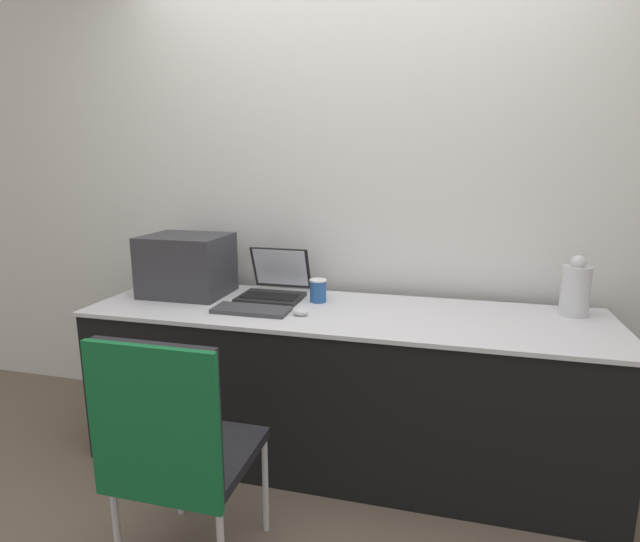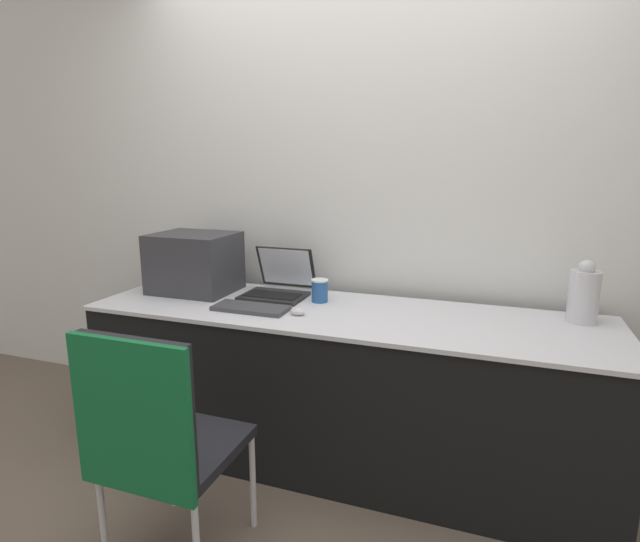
% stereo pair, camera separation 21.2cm
% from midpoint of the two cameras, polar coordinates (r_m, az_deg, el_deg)
% --- Properties ---
extents(ground_plane, '(14.00, 14.00, 0.00)m').
position_cam_midpoint_polar(ground_plane, '(2.44, 2.43, -24.50)').
color(ground_plane, '#6B5B4C').
extents(wall_back, '(8.00, 0.05, 2.60)m').
position_cam_midpoint_polar(wall_back, '(2.73, 7.74, 8.84)').
color(wall_back, silver).
rests_on(wall_back, ground_plane).
extents(table, '(2.46, 0.70, 0.77)m').
position_cam_midpoint_polar(table, '(2.52, 4.88, -13.00)').
color(table, black).
rests_on(table, ground_plane).
extents(printer, '(0.43, 0.35, 0.32)m').
position_cam_midpoint_polar(printer, '(2.76, -12.07, 1.18)').
color(printer, '#333338').
rests_on(printer, table).
extents(laptop_left, '(0.32, 0.34, 0.25)m').
position_cam_midpoint_polar(laptop_left, '(2.65, -2.49, -1.65)').
color(laptop_left, black).
rests_on(laptop_left, table).
extents(external_keyboard, '(0.36, 0.15, 0.02)m').
position_cam_midpoint_polar(external_keyboard, '(2.40, -5.41, -4.27)').
color(external_keyboard, '#3D3D42').
rests_on(external_keyboard, table).
extents(coffee_cup, '(0.09, 0.09, 0.12)m').
position_cam_midpoint_polar(coffee_cup, '(2.52, 2.38, -2.27)').
color(coffee_cup, '#285699').
rests_on(coffee_cup, table).
extents(mouse, '(0.07, 0.05, 0.03)m').
position_cam_midpoint_polar(mouse, '(2.31, 0.09, -4.68)').
color(mouse, silver).
rests_on(mouse, table).
extents(metal_pitcher, '(0.13, 0.13, 0.28)m').
position_cam_midpoint_polar(metal_pitcher, '(2.52, 30.10, -2.35)').
color(metal_pitcher, silver).
rests_on(metal_pitcher, table).
extents(chair, '(0.44, 0.46, 0.93)m').
position_cam_midpoint_polar(chair, '(1.83, -15.11, -17.40)').
color(chair, black).
rests_on(chair, ground_plane).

